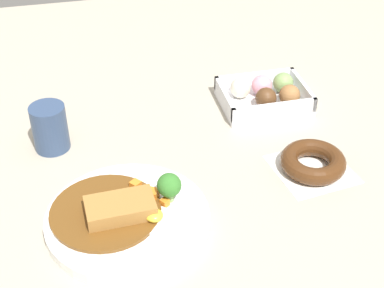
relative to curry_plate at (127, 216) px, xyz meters
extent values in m
plane|color=#B2A893|center=(-0.13, -0.14, -0.01)|extent=(1.60, 1.60, 0.00)
cylinder|color=white|center=(0.00, 0.00, -0.01)|extent=(0.26, 0.26, 0.02)
cylinder|color=brown|center=(0.03, -0.01, 0.01)|extent=(0.18, 0.18, 0.01)
cube|color=#A87538|center=(0.01, 0.00, 0.02)|extent=(0.11, 0.07, 0.02)
cylinder|color=white|center=(-0.04, 0.03, 0.01)|extent=(0.06, 0.06, 0.00)
ellipsoid|color=yellow|center=(-0.04, 0.03, 0.02)|extent=(0.03, 0.03, 0.02)
cylinder|color=#8CB766|center=(-0.07, -0.02, 0.01)|extent=(0.01, 0.01, 0.02)
sphere|color=#387A2D|center=(-0.07, -0.02, 0.04)|extent=(0.04, 0.04, 0.04)
cube|color=orange|center=(-0.06, -0.01, 0.01)|extent=(0.02, 0.02, 0.01)
cube|color=orange|center=(-0.02, -0.06, 0.01)|extent=(0.02, 0.02, 0.02)
cube|color=orange|center=(-0.05, -0.03, 0.01)|extent=(0.02, 0.02, 0.02)
cube|color=white|center=(-0.33, -0.29, -0.01)|extent=(0.18, 0.14, 0.01)
cube|color=white|center=(-0.41, -0.29, 0.01)|extent=(0.01, 0.14, 0.03)
cube|color=white|center=(-0.24, -0.29, 0.01)|extent=(0.01, 0.14, 0.03)
cube|color=white|center=(-0.33, -0.35, 0.01)|extent=(0.18, 0.01, 0.03)
cube|color=white|center=(-0.33, -0.22, 0.01)|extent=(0.18, 0.01, 0.03)
sphere|color=#84A860|center=(-0.38, -0.31, 0.02)|extent=(0.04, 0.04, 0.04)
sphere|color=pink|center=(-0.33, -0.31, 0.02)|extent=(0.04, 0.04, 0.04)
sphere|color=#EFE5C6|center=(-0.28, -0.31, 0.02)|extent=(0.04, 0.04, 0.04)
sphere|color=#9E6B3D|center=(-0.37, -0.26, 0.02)|extent=(0.04, 0.04, 0.04)
sphere|color=brown|center=(-0.32, -0.26, 0.02)|extent=(0.04, 0.04, 0.04)
cube|color=white|center=(-0.34, -0.06, -0.01)|extent=(0.15, 0.15, 0.00)
torus|color=#4C2B14|center=(-0.34, -0.06, 0.00)|extent=(0.12, 0.12, 0.03)
cylinder|color=#33476B|center=(0.11, -0.23, 0.03)|extent=(0.07, 0.07, 0.09)
camera|label=1|loc=(0.05, 0.68, 0.64)|focal=53.80mm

